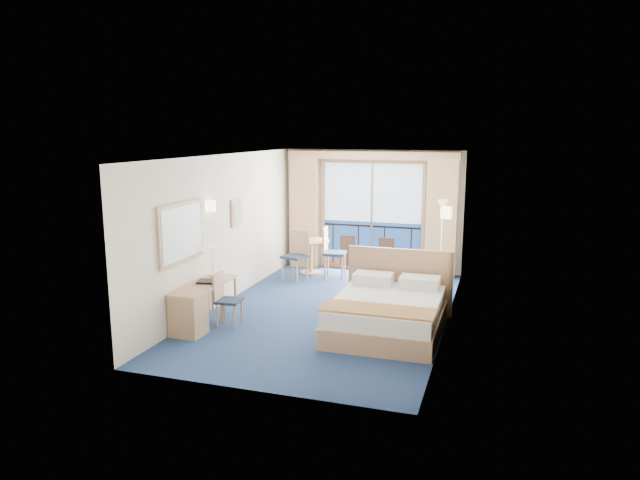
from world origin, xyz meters
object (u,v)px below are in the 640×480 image
Objects in this scene: desk_chair at (224,296)px; table_chair_a at (331,249)px; nightstand at (439,294)px; bed at (388,312)px; floor_lamp at (442,220)px; round_table at (310,248)px; table_chair_b at (297,252)px; armchair at (422,278)px; desk at (192,309)px.

desk_chair is 0.82× the size of table_chair_a.
table_chair_a reaches higher than nightstand.
nightstand is at bearing -61.94° from desk_chair.
nightstand is (0.63, 1.49, -0.07)m from bed.
floor_lamp is at bearing -42.65° from desk_chair.
floor_lamp is 2.92m from round_table.
nightstand is 0.48× the size of table_chair_b.
armchair is (-0.38, 0.42, 0.15)m from nightstand.
nightstand is at bearing -5.24° from table_chair_b.
armchair is 2.40m from table_chair_a.
bed is 2.44× the size of armchair.
floor_lamp reaches higher than nightstand.
floor_lamp is (0.46, 3.29, 0.99)m from bed.
nightstand is 0.47× the size of table_chair_a.
round_table is at bearing -7.61° from desk_chair.
table_chair_a is (-2.32, -0.25, -0.70)m from floor_lamp.
floor_lamp reaches higher than desk_chair.
bed is at bearing 54.96° from armchair.
bed reaches higher than desk.
floor_lamp reaches higher than round_table.
bed is 3.47m from floor_lamp.
round_table is at bearing -52.88° from armchair.
table_chair_a is at bearing -173.76° from floor_lamp.
nightstand is 0.35× the size of desk.
desk_chair is 3.14m from table_chair_b.
round_table is at bearing 150.88° from nightstand.
desk is 4.18m from table_chair_a.
desk is (-2.90, -1.00, 0.06)m from bed.
desk is at bearing 15.28° from armchair.
bed is 2.63m from desk_chair.
round_table is 0.79× the size of table_chair_b.
desk_chair is (-2.56, -0.54, 0.18)m from bed.
desk is (-3.53, -2.49, 0.13)m from nightstand.
nightstand is 3.31m from table_chair_b.
nightstand is at bearing 104.34° from armchair.
desk is at bearing -82.39° from table_chair_b.
armchair is at bearing -125.00° from table_chair_a.
table_chair_a is 1.02× the size of table_chair_b.
bed is at bearing 19.02° from desk.
bed is 2.00× the size of table_chair_a.
desk reaches higher than nightstand.
table_chair_b is at bearing -101.33° from round_table.
desk_chair is 3.65m from table_chair_a.
table_chair_b is (-0.61, -0.44, -0.01)m from table_chair_a.
floor_lamp is at bearing 27.77° from table_chair_b.
table_chair_b is at bearing -41.56° from armchair.
desk is at bearing -160.98° from bed.
bed is 3.95m from round_table.
floor_lamp is 1.97× the size of desk_chair.
round_table is (-2.36, 3.15, 0.25)m from bed.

